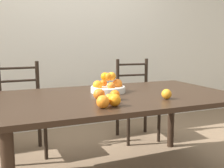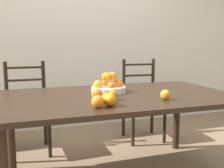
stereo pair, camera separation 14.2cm
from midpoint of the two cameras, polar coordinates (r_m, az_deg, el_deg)
wall_back at (r=3.57m, az=-6.40°, el=11.44°), size 8.00×0.06×2.60m
dining_table at (r=2.09m, az=3.26°, el=-4.46°), size 1.83×1.06×0.73m
fruit_bowl at (r=2.18m, az=1.16°, el=-0.53°), size 0.29×0.29×0.17m
orange_loose_0 at (r=1.93m, az=13.62°, el=-2.30°), size 0.07×0.07×0.07m
orange_loose_1 at (r=1.76m, az=0.99°, el=-3.22°), size 0.07×0.07×0.07m
orange_loose_2 at (r=1.63m, az=-0.64°, el=-3.86°), size 0.08×0.08×0.08m
orange_loose_3 at (r=1.68m, az=1.99°, el=-3.53°), size 0.08×0.08×0.08m
orange_loose_4 at (r=1.87m, az=2.32°, el=-2.44°), size 0.07×0.07×0.07m
orange_loose_5 at (r=1.87m, az=-1.12°, el=-2.23°), size 0.08×0.08×0.08m
chair_left at (r=2.83m, az=-16.63°, el=-5.05°), size 0.43×0.42×0.95m
chair_right at (r=3.14m, az=7.91°, el=-3.40°), size 0.45×0.43×0.95m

